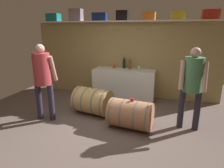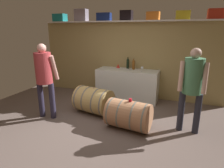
# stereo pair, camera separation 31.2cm
# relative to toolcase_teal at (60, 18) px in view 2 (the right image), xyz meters

# --- Properties ---
(ground_plane) EXTENTS (6.67, 7.93, 0.02)m
(ground_plane) POSITION_rel_toolcase_teal_xyz_m (2.18, -1.62, -2.33)
(ground_plane) COLOR #64544E
(back_wall_panel) EXTENTS (5.47, 0.10, 2.17)m
(back_wall_panel) POSITION_rel_toolcase_teal_xyz_m (2.18, 0.15, -1.23)
(back_wall_panel) COLOR #9E8853
(back_wall_panel) RESTS_ON ground
(high_shelf_board) EXTENTS (5.03, 0.40, 0.03)m
(high_shelf_board) POSITION_rel_toolcase_teal_xyz_m (2.18, 0.00, -0.13)
(high_shelf_board) COLOR silver
(high_shelf_board) RESTS_ON back_wall_panel
(toolcase_teal) EXTENTS (0.38, 0.28, 0.23)m
(toolcase_teal) POSITION_rel_toolcase_teal_xyz_m (0.00, 0.00, 0.00)
(toolcase_teal) COLOR #17797D
(toolcase_teal) RESTS_ON high_shelf_board
(toolcase_grey) EXTENTS (0.38, 0.25, 0.35)m
(toolcase_grey) POSITION_rel_toolcase_teal_xyz_m (0.76, 0.00, 0.06)
(toolcase_grey) COLOR gray
(toolcase_grey) RESTS_ON high_shelf_board
(toolcase_navy) EXTENTS (0.41, 0.24, 0.22)m
(toolcase_navy) POSITION_rel_toolcase_teal_xyz_m (1.49, 0.00, -0.00)
(toolcase_navy) COLOR navy
(toolcase_navy) RESTS_ON high_shelf_board
(toolcase_black) EXTENTS (0.32, 0.31, 0.26)m
(toolcase_black) POSITION_rel_toolcase_teal_xyz_m (2.16, 0.00, 0.02)
(toolcase_black) COLOR black
(toolcase_black) RESTS_ON high_shelf_board
(toolcase_orange) EXTENTS (0.34, 0.21, 0.21)m
(toolcase_orange) POSITION_rel_toolcase_teal_xyz_m (2.88, 0.00, -0.01)
(toolcase_orange) COLOR orange
(toolcase_orange) RESTS_ON high_shelf_board
(toolcase_yellow) EXTENTS (0.35, 0.25, 0.21)m
(toolcase_yellow) POSITION_rel_toolcase_teal_xyz_m (3.61, 0.00, -0.01)
(toolcase_yellow) COLOR yellow
(toolcase_yellow) RESTS_ON high_shelf_board
(toolcase_red) EXTENTS (0.40, 0.27, 0.24)m
(toolcase_red) POSITION_rel_toolcase_teal_xyz_m (4.36, 0.00, 0.00)
(toolcase_red) COLOR red
(toolcase_red) RESTS_ON high_shelf_board
(work_cabinet) EXTENTS (1.74, 0.61, 0.87)m
(work_cabinet) POSITION_rel_toolcase_teal_xyz_m (2.28, -0.22, -1.88)
(work_cabinet) COLOR silver
(work_cabinet) RESTS_ON ground
(wine_bottle_amber) EXTENTS (0.08, 0.08, 0.30)m
(wine_bottle_amber) POSITION_rel_toolcase_teal_xyz_m (2.42, -0.08, -1.30)
(wine_bottle_amber) COLOR brown
(wine_bottle_amber) RESTS_ON work_cabinet
(wine_bottle_dark) EXTENTS (0.08, 0.08, 0.33)m
(wine_bottle_dark) POSITION_rel_toolcase_teal_xyz_m (2.23, -0.01, -1.30)
(wine_bottle_dark) COLOR black
(wine_bottle_dark) RESTS_ON work_cabinet
(wine_glass) EXTENTS (0.07, 0.07, 0.14)m
(wine_glass) POSITION_rel_toolcase_teal_xyz_m (2.71, -0.29, -1.35)
(wine_glass) COLOR white
(wine_glass) RESTS_ON work_cabinet
(red_funnel) EXTENTS (0.11, 0.11, 0.11)m
(red_funnel) POSITION_rel_toolcase_teal_xyz_m (1.93, -0.02, -1.39)
(red_funnel) COLOR red
(red_funnel) RESTS_ON work_cabinet
(wine_barrel_near) EXTENTS (0.94, 0.69, 0.60)m
(wine_barrel_near) POSITION_rel_toolcase_teal_xyz_m (2.79, -1.87, -2.02)
(wine_barrel_near) COLOR #B07954
(wine_barrel_near) RESTS_ON ground
(wine_barrel_far) EXTENTS (0.96, 0.77, 0.64)m
(wine_barrel_far) POSITION_rel_toolcase_teal_xyz_m (1.79, -1.42, -2.00)
(wine_barrel_far) COLOR tan
(wine_barrel_far) RESTS_ON ground
(tasting_cup) EXTENTS (0.07, 0.07, 0.05)m
(tasting_cup) POSITION_rel_toolcase_teal_xyz_m (2.82, -1.87, -1.70)
(tasting_cup) COLOR red
(tasting_cup) RESTS_ON wine_barrel_near
(winemaker_pouring) EXTENTS (0.50, 0.41, 1.68)m
(winemaker_pouring) POSITION_rel_toolcase_teal_xyz_m (0.89, -2.01, -1.28)
(winemaker_pouring) COLOR #2B273C
(winemaker_pouring) RESTS_ON ground
(visitor_tasting) EXTENTS (0.50, 0.42, 1.65)m
(visitor_tasting) POSITION_rel_toolcase_teal_xyz_m (3.93, -1.59, -1.30)
(visitor_tasting) COLOR #262733
(visitor_tasting) RESTS_ON ground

